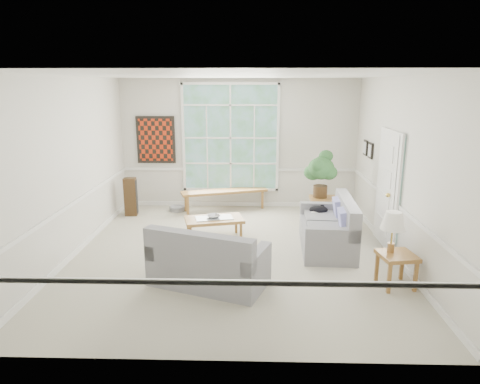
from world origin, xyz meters
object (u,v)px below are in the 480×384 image
coffee_table (214,228)px  side_table (396,270)px  loveseat_right (327,224)px  end_table (323,210)px  loveseat_front (209,255)px

coffee_table → side_table: (2.81, -1.91, 0.05)m
coffee_table → side_table: 3.40m
loveseat_right → coffee_table: 2.11m
coffee_table → loveseat_right: bearing=-26.0°
loveseat_right → end_table: (0.16, 1.45, -0.18)m
loveseat_front → side_table: (2.71, -0.01, -0.19)m
loveseat_front → coffee_table: (-0.09, 1.91, -0.24)m
coffee_table → side_table: side_table is taller
loveseat_right → coffee_table: size_ratio=1.56×
loveseat_front → side_table: loveseat_front is taller
side_table → coffee_table: bearing=145.8°
coffee_table → end_table: size_ratio=1.97×
end_table → loveseat_right: bearing=-96.4°
coffee_table → end_table: 2.43m
end_table → loveseat_front: bearing=-126.0°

